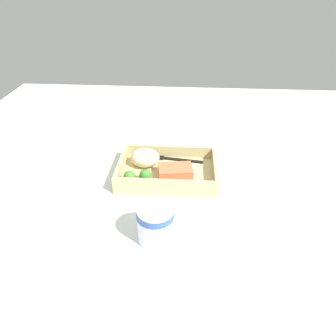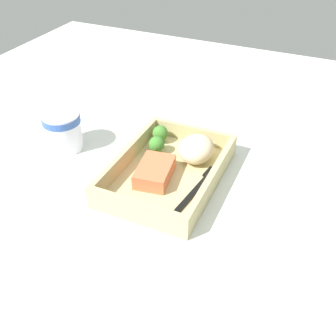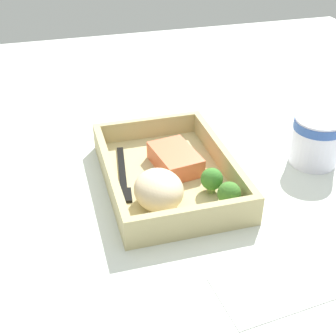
# 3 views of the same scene
# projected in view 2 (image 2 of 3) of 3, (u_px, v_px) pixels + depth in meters

# --- Properties ---
(ground_plane) EXTENTS (1.60, 1.60, 0.02)m
(ground_plane) POSITION_uv_depth(u_px,v_px,m) (168.00, 182.00, 0.81)
(ground_plane) COLOR silver
(takeout_tray) EXTENTS (0.28, 0.20, 0.01)m
(takeout_tray) POSITION_uv_depth(u_px,v_px,m) (168.00, 176.00, 0.80)
(takeout_tray) COLOR tan
(takeout_tray) RESTS_ON ground_plane
(tray_rim) EXTENTS (0.28, 0.20, 0.04)m
(tray_rim) POSITION_uv_depth(u_px,v_px,m) (168.00, 167.00, 0.78)
(tray_rim) COLOR tan
(tray_rim) RESTS_ON takeout_tray
(salmon_fillet) EXTENTS (0.10, 0.08, 0.03)m
(salmon_fillet) POSITION_uv_depth(u_px,v_px,m) (155.00, 172.00, 0.78)
(salmon_fillet) COLOR #E46842
(salmon_fillet) RESTS_ON takeout_tray
(mashed_potatoes) EXTENTS (0.08, 0.07, 0.05)m
(mashed_potatoes) POSITION_uv_depth(u_px,v_px,m) (197.00, 149.00, 0.82)
(mashed_potatoes) COLOR beige
(mashed_potatoes) RESTS_ON takeout_tray
(broccoli_floret_1) EXTENTS (0.03, 0.03, 0.04)m
(broccoli_floret_1) POSITION_uv_depth(u_px,v_px,m) (157.00, 144.00, 0.84)
(broccoli_floret_1) COLOR #7D964F
(broccoli_floret_1) RESTS_ON takeout_tray
(broccoli_floret_2) EXTENTS (0.04, 0.04, 0.04)m
(broccoli_floret_2) POSITION_uv_depth(u_px,v_px,m) (160.00, 134.00, 0.88)
(broccoli_floret_2) COLOR #86A165
(broccoli_floret_2) RESTS_ON takeout_tray
(fork) EXTENTS (0.16, 0.04, 0.00)m
(fork) POSITION_uv_depth(u_px,v_px,m) (199.00, 186.00, 0.76)
(fork) COLOR black
(fork) RESTS_ON takeout_tray
(paper_cup) EXTENTS (0.08, 0.08, 0.09)m
(paper_cup) POSITION_uv_depth(u_px,v_px,m) (63.00, 129.00, 0.87)
(paper_cup) COLOR white
(paper_cup) RESTS_ON ground_plane
(receipt_slip) EXTENTS (0.10, 0.16, 0.00)m
(receipt_slip) POSITION_uv_depth(u_px,v_px,m) (183.00, 115.00, 1.01)
(receipt_slip) COLOR white
(receipt_slip) RESTS_ON ground_plane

